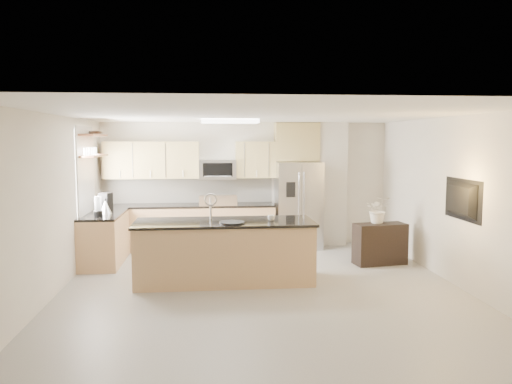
{
  "coord_description": "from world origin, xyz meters",
  "views": [
    {
      "loc": [
        -0.77,
        -7.26,
        2.24
      ],
      "look_at": [
        0.03,
        1.3,
        1.34
      ],
      "focal_mm": 35.0,
      "sensor_mm": 36.0,
      "label": 1
    }
  ],
  "objects": [
    {
      "name": "wall_left",
      "position": [
        -3.0,
        0.0,
        1.3
      ],
      "size": [
        0.02,
        6.5,
        2.6
      ],
      "primitive_type": "cube",
      "color": "silver",
      "rests_on": "floor"
    },
    {
      "name": "left_counter",
      "position": [
        -2.67,
        1.85,
        0.46
      ],
      "size": [
        0.66,
        1.5,
        0.92
      ],
      "color": "tan",
      "rests_on": "floor"
    },
    {
      "name": "blender",
      "position": [
        -2.67,
        1.41,
        1.07
      ],
      "size": [
        0.15,
        0.15,
        0.36
      ],
      "color": "black",
      "rests_on": "left_counter"
    },
    {
      "name": "bowl",
      "position": [
        -2.85,
        2.24,
        2.38
      ],
      "size": [
        0.4,
        0.4,
        0.08
      ],
      "primitive_type": "imported",
      "rotation": [
        0.0,
        0.0,
        -0.2
      ],
      "color": "#B9BABC",
      "rests_on": "shelf_upper"
    },
    {
      "name": "back_counter",
      "position": [
        -1.23,
        2.93,
        0.47
      ],
      "size": [
        3.55,
        0.66,
        1.44
      ],
      "color": "tan",
      "rests_on": "floor"
    },
    {
      "name": "refrigerator",
      "position": [
        1.06,
        2.87,
        0.89
      ],
      "size": [
        0.92,
        0.78,
        1.78
      ],
      "color": "#B9BABC",
      "rests_on": "floor"
    },
    {
      "name": "coffee_maker",
      "position": [
        -2.69,
        2.17,
        1.08
      ],
      "size": [
        0.24,
        0.26,
        0.34
      ],
      "color": "black",
      "rests_on": "left_counter"
    },
    {
      "name": "cup",
      "position": [
        0.19,
        0.44,
        1.01
      ],
      "size": [
        0.13,
        0.13,
        0.09
      ],
      "primitive_type": "imported",
      "rotation": [
        0.0,
        0.0,
        -0.17
      ],
      "color": "white",
      "rests_on": "island"
    },
    {
      "name": "wall_right",
      "position": [
        3.0,
        0.0,
        1.3
      ],
      "size": [
        0.02,
        6.5,
        2.6
      ],
      "primitive_type": "cube",
      "color": "silver",
      "rests_on": "floor"
    },
    {
      "name": "shelf_lower",
      "position": [
        -2.85,
        1.95,
        1.95
      ],
      "size": [
        0.3,
        1.2,
        0.04
      ],
      "primitive_type": "cube",
      "color": "brown",
      "rests_on": "wall_left"
    },
    {
      "name": "upper_cabinets",
      "position": [
        -1.3,
        3.09,
        1.83
      ],
      "size": [
        3.5,
        0.33,
        0.75
      ],
      "color": "tan",
      "rests_on": "wall_back"
    },
    {
      "name": "shelf_upper",
      "position": [
        -2.85,
        1.95,
        2.32
      ],
      "size": [
        0.3,
        1.2,
        0.04
      ],
      "primitive_type": "cube",
      "color": "brown",
      "rests_on": "wall_left"
    },
    {
      "name": "ceiling",
      "position": [
        0.0,
        0.0,
        2.6
      ],
      "size": [
        6.0,
        6.5,
        0.02
      ],
      "primitive_type": "cube",
      "color": "white",
      "rests_on": "wall_back"
    },
    {
      "name": "flower_vase",
      "position": [
        2.26,
        1.39,
        1.11
      ],
      "size": [
        0.78,
        0.72,
        0.73
      ],
      "primitive_type": "imported",
      "rotation": [
        0.0,
        0.0,
        -0.25
      ],
      "color": "white",
      "rests_on": "credenza"
    },
    {
      "name": "wall_front",
      "position": [
        0.0,
        -3.25,
        1.3
      ],
      "size": [
        6.0,
        0.02,
        2.6
      ],
      "primitive_type": "cube",
      "color": "silver",
      "rests_on": "floor"
    },
    {
      "name": "credenza",
      "position": [
        2.28,
        1.33,
        0.37
      ],
      "size": [
        0.97,
        0.53,
        0.74
      ],
      "primitive_type": "cube",
      "rotation": [
        0.0,
        0.0,
        0.15
      ],
      "color": "black",
      "rests_on": "floor"
    },
    {
      "name": "microwave",
      "position": [
        -0.6,
        3.04,
        1.63
      ],
      "size": [
        0.76,
        0.4,
        0.4
      ],
      "color": "#B9BABC",
      "rests_on": "upper_cabinets"
    },
    {
      "name": "island",
      "position": [
        -0.54,
        0.47,
        0.49
      ],
      "size": [
        2.81,
        1.02,
        1.39
      ],
      "rotation": [
        0.0,
        0.0,
        0.0
      ],
      "color": "tan",
      "rests_on": "floor"
    },
    {
      "name": "television",
      "position": [
        2.91,
        -0.2,
        1.35
      ],
      "size": [
        0.14,
        1.08,
        0.62
      ],
      "primitive_type": "imported",
      "rotation": [
        0.0,
        0.0,
        1.57
      ],
      "color": "black",
      "rests_on": "wall_right"
    },
    {
      "name": "partition_column",
      "position": [
        1.82,
        3.1,
        1.3
      ],
      "size": [
        0.6,
        0.3,
        2.6
      ],
      "primitive_type": "cube",
      "color": "beige",
      "rests_on": "floor"
    },
    {
      "name": "window",
      "position": [
        -2.98,
        1.85,
        1.65
      ],
      "size": [
        0.04,
        1.15,
        1.65
      ],
      "color": "white",
      "rests_on": "wall_left"
    },
    {
      "name": "floor",
      "position": [
        0.0,
        0.0,
        0.0
      ],
      "size": [
        6.5,
        6.5,
        0.0
      ],
      "primitive_type": "plane",
      "color": "#A4A29C",
      "rests_on": "ground"
    },
    {
      "name": "range",
      "position": [
        -0.6,
        2.92,
        0.47
      ],
      "size": [
        0.76,
        0.64,
        1.14
      ],
      "color": "black",
      "rests_on": "floor"
    },
    {
      "name": "wall_back",
      "position": [
        0.0,
        3.25,
        1.3
      ],
      "size": [
        6.0,
        0.02,
        2.6
      ],
      "primitive_type": "cube",
      "color": "silver",
      "rests_on": "floor"
    },
    {
      "name": "platter",
      "position": [
        -0.43,
        0.26,
        0.98
      ],
      "size": [
        0.48,
        0.48,
        0.02
      ],
      "primitive_type": "cylinder",
      "rotation": [
        0.0,
        0.0,
        0.27
      ],
      "color": "black",
      "rests_on": "island"
    },
    {
      "name": "ceiling_fixture",
      "position": [
        -0.4,
        1.6,
        2.56
      ],
      "size": [
        1.0,
        0.5,
        0.06
      ],
      "primitive_type": "cube",
      "color": "white",
      "rests_on": "ceiling"
    },
    {
      "name": "kettle",
      "position": [
        -2.62,
        1.78,
        1.04
      ],
      "size": [
        0.22,
        0.22,
        0.28
      ],
      "color": "#B9BABC",
      "rests_on": "left_counter"
    }
  ]
}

